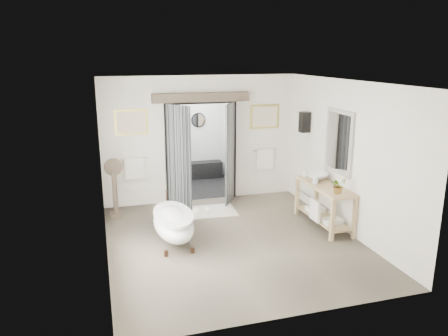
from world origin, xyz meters
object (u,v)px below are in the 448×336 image
Objects in this scene: rug at (208,211)px; basin at (317,177)px; clawfoot_tub at (173,223)px; vanity at (323,202)px.

basin is (2.01, -1.09, 0.92)m from rug.
rug is 2.68× the size of basin.
clawfoot_tub reaches higher than rug.
basin is at bearing -28.48° from rug.
clawfoot_tub is 3.01m from vanity.
basin is (3.01, 0.26, 0.55)m from clawfoot_tub.
rug is (1.00, 1.35, -0.37)m from clawfoot_tub.
vanity is 1.33× the size of rug.
vanity is at bearing -80.80° from basin.
vanity is 0.53m from basin.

